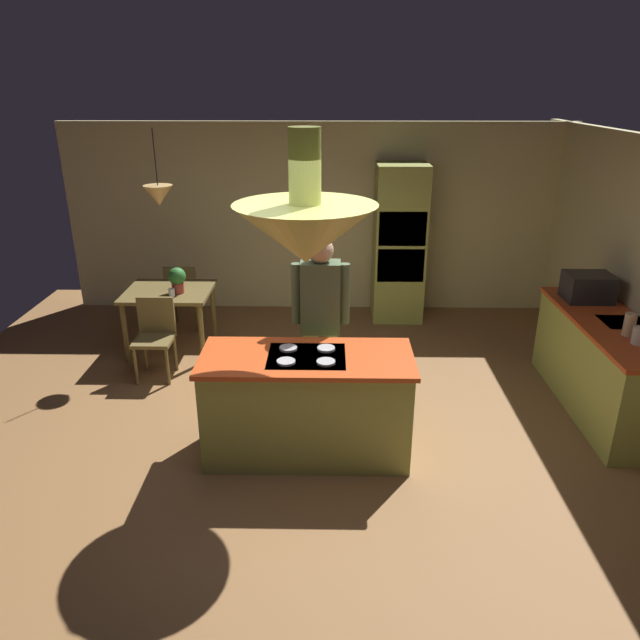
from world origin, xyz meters
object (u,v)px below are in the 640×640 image
dining_table (169,299)px  person_at_island (320,316)px  potted_plant_on_table (177,279)px  kitchen_island (307,404)px  canister_sugar (630,325)px  chair_by_back_wall (183,293)px  oven_tower (399,244)px  microwave_on_counter (588,287)px  chair_facing_island (155,332)px  cup_on_table (172,293)px  canister_flour (639,336)px

dining_table → person_at_island: person_at_island is taller
person_at_island → potted_plant_on_table: (-1.66, 1.35, -0.09)m
kitchen_island → canister_sugar: canister_sugar is taller
chair_by_back_wall → canister_sugar: canister_sugar is taller
oven_tower → microwave_on_counter: oven_tower is taller
canister_sugar → microwave_on_counter: (0.00, 0.92, 0.04)m
kitchen_island → chair_by_back_wall: (-1.70, 2.75, 0.04)m
chair_facing_island → cup_on_table: 0.54m
chair_facing_island → potted_plant_on_table: potted_plant_on_table is taller
microwave_on_counter → dining_table: bearing=171.3°
potted_plant_on_table → person_at_island: bearing=-39.2°
dining_table → canister_flour: 4.90m
person_at_island → canister_flour: size_ratio=11.61×
dining_table → cup_on_table: 0.28m
chair_facing_island → microwave_on_counter: 4.57m
dining_table → chair_facing_island: bearing=-90.0°
person_at_island → chair_by_back_wall: size_ratio=2.02×
person_at_island → microwave_on_counter: person_at_island is taller
dining_table → chair_facing_island: size_ratio=1.14×
chair_by_back_wall → canister_flour: (4.54, -2.45, 0.49)m
chair_facing_island → canister_sugar: 4.67m
microwave_on_counter → chair_by_back_wall: bearing=163.5°
kitchen_island → person_at_island: 0.86m
chair_facing_island → potted_plant_on_table: 0.72m
oven_tower → cup_on_table: (-2.70, -1.36, -0.23)m
chair_facing_island → oven_tower: bearing=32.6°
oven_tower → dining_table: size_ratio=2.09×
kitchen_island → canister_sugar: (2.84, 0.48, 0.56)m
person_at_island → canister_flour: (2.74, -0.36, -0.02)m
kitchen_island → dining_table: bearing=129.0°
dining_table → potted_plant_on_table: bearing=-32.3°
kitchen_island → chair_by_back_wall: size_ratio=2.04×
kitchen_island → canister_flour: size_ratio=11.71×
chair_by_back_wall → canister_sugar: bearing=153.4°
oven_tower → canister_flour: (1.74, -2.95, -0.04)m
oven_tower → potted_plant_on_table: (-2.66, -1.23, -0.11)m
chair_by_back_wall → microwave_on_counter: size_ratio=1.89×
chair_by_back_wall → canister_flour: 5.18m
oven_tower → microwave_on_counter: bearing=-46.6°
oven_tower → chair_by_back_wall: (-2.80, -0.49, -0.53)m
kitchen_island → potted_plant_on_table: size_ratio=5.90×
canister_flour → canister_sugar: 0.18m
oven_tower → person_at_island: 2.77m
chair_facing_island → microwave_on_counter: bearing=-0.6°
dining_table → canister_flour: (4.54, -1.80, 0.35)m
kitchen_island → dining_table: 2.71m
kitchen_island → chair_facing_island: 2.24m
kitchen_island → cup_on_table: 2.50m
person_at_island → chair_facing_island: size_ratio=2.02×
kitchen_island → microwave_on_counter: (2.84, 1.40, 0.60)m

